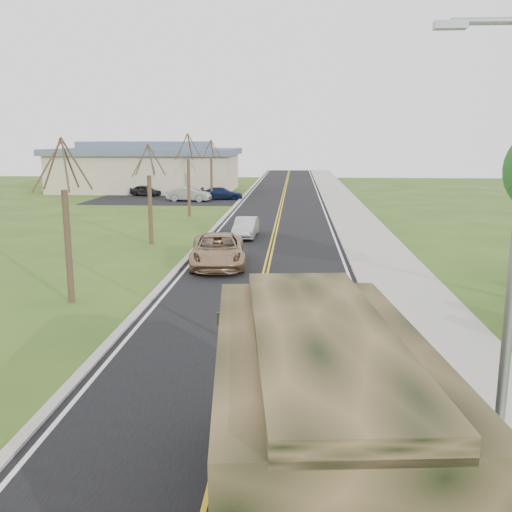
# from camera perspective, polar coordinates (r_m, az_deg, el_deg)

# --- Properties ---
(ground) EXTENTS (160.00, 160.00, 0.00)m
(ground) POSITION_cam_1_polar(r_m,az_deg,el_deg) (11.81, -3.29, -19.05)
(ground) COLOR #304E1A
(ground) RESTS_ON ground
(road) EXTENTS (8.00, 120.00, 0.01)m
(road) POSITION_cam_1_polar(r_m,az_deg,el_deg) (50.44, 2.47, 4.83)
(road) COLOR black
(road) RESTS_ON ground
(curb_right) EXTENTS (0.30, 120.00, 0.12)m
(curb_right) POSITION_cam_1_polar(r_m,az_deg,el_deg) (50.49, 7.20, 4.82)
(curb_right) COLOR #9E998E
(curb_right) RESTS_ON ground
(sidewalk_right) EXTENTS (3.20, 120.00, 0.10)m
(sidewalk_right) POSITION_cam_1_polar(r_m,az_deg,el_deg) (50.62, 9.19, 4.77)
(sidewalk_right) COLOR #9E998E
(sidewalk_right) RESTS_ON ground
(curb_left) EXTENTS (0.30, 120.00, 0.10)m
(curb_left) POSITION_cam_1_polar(r_m,az_deg,el_deg) (50.71, -2.24, 4.92)
(curb_left) COLOR #9E998E
(curb_left) RESTS_ON ground
(street_light) EXTENTS (1.65, 0.22, 8.00)m
(street_light) POSITION_cam_1_polar(r_m,az_deg,el_deg) (10.32, 24.10, 1.74)
(street_light) COLOR gray
(street_light) RESTS_ON ground
(bare_tree_a) EXTENTS (1.93, 2.26, 6.08)m
(bare_tree_a) POSITION_cam_1_polar(r_m,az_deg,el_deg) (21.99, -18.36, 2.19)
(bare_tree_a) COLOR #38281C
(bare_tree_a) RESTS_ON ground
(bare_tree_b) EXTENTS (1.83, 2.14, 5.73)m
(bare_tree_b) POSITION_cam_1_polar(r_m,az_deg,el_deg) (33.32, -10.56, 5.38)
(bare_tree_b) COLOR #38281C
(bare_tree_b) RESTS_ON ground
(bare_tree_c) EXTENTS (2.04, 2.39, 6.42)m
(bare_tree_c) POSITION_cam_1_polar(r_m,az_deg,el_deg) (44.96, -6.75, 7.47)
(bare_tree_c) COLOR #38281C
(bare_tree_c) RESTS_ON ground
(bare_tree_d) EXTENTS (1.88, 2.20, 5.91)m
(bare_tree_d) POSITION_cam_1_polar(r_m,az_deg,el_deg) (56.78, -4.48, 8.16)
(bare_tree_d) COLOR #38281C
(bare_tree_d) RESTS_ON ground
(commercial_building) EXTENTS (25.50, 21.50, 5.65)m
(commercial_building) POSITION_cam_1_polar(r_m,az_deg,el_deg) (68.35, -10.79, 8.70)
(commercial_building) COLOR tan
(commercial_building) RESTS_ON ground
(military_truck) EXTENTS (3.38, 7.70, 3.72)m
(military_truck) POSITION_cam_1_polar(r_m,az_deg,el_deg) (8.53, 5.64, -15.56)
(military_truck) COLOR black
(military_truck) RESTS_ON ground
(suv_champagne) EXTENTS (3.15, 5.72, 1.52)m
(suv_champagne) POSITION_cam_1_polar(r_m,az_deg,el_deg) (27.38, -3.85, 0.57)
(suv_champagne) COLOR #977555
(suv_champagne) RESTS_ON ground
(sedan_silver) EXTENTS (1.44, 3.75, 1.22)m
(sedan_silver) POSITION_cam_1_polar(r_m,az_deg,el_deg) (35.28, -1.02, 2.86)
(sedan_silver) COLOR silver
(sedan_silver) RESTS_ON ground
(lot_car_dark) EXTENTS (3.72, 2.54, 1.17)m
(lot_car_dark) POSITION_cam_1_polar(r_m,az_deg,el_deg) (61.84, -10.99, 6.44)
(lot_car_dark) COLOR black
(lot_car_dark) RESTS_ON ground
(lot_car_silver) EXTENTS (4.37, 1.92, 1.40)m
(lot_car_silver) POSITION_cam_1_polar(r_m,az_deg,el_deg) (56.03, -6.72, 6.17)
(lot_car_silver) COLOR #9E9FA3
(lot_car_silver) RESTS_ON ground
(lot_car_navy) EXTENTS (4.35, 2.15, 1.22)m
(lot_car_navy) POSITION_cam_1_polar(r_m,az_deg,el_deg) (57.44, -3.44, 6.27)
(lot_car_navy) COLOR #0E1733
(lot_car_navy) RESTS_ON ground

